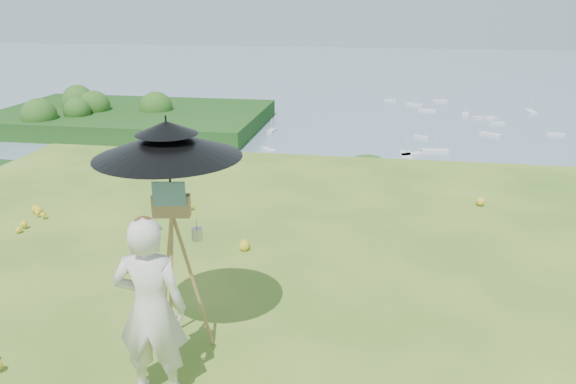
# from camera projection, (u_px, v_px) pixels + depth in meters

# --- Properties ---
(ground) EXTENTS (14.00, 14.00, 0.00)m
(ground) POSITION_uv_depth(u_px,v_px,m) (302.00, 338.00, 5.68)
(ground) COLOR #3E6E1F
(ground) RESTS_ON ground
(shoreline_tier) EXTENTS (170.00, 28.00, 8.00)m
(shoreline_tier) POSITION_uv_depth(u_px,v_px,m) (369.00, 265.00, 87.34)
(shoreline_tier) COLOR #656251
(shoreline_tier) RESTS_ON bay_water
(bay_water) EXTENTS (700.00, 700.00, 0.00)m
(bay_water) POSITION_uv_depth(u_px,v_px,m) (381.00, 90.00, 240.47)
(bay_water) COLOR slate
(bay_water) RESTS_ON ground
(peninsula) EXTENTS (90.00, 60.00, 12.00)m
(peninsula) POSITION_uv_depth(u_px,v_px,m) (131.00, 110.00, 171.39)
(peninsula) COLOR #0E340F
(peninsula) RESTS_ON bay_water
(slope_trees) EXTENTS (110.00, 50.00, 6.00)m
(slope_trees) POSITION_uv_depth(u_px,v_px,m) (365.00, 249.00, 43.20)
(slope_trees) COLOR #235018
(slope_trees) RESTS_ON forest_slope
(harbor_town) EXTENTS (110.00, 22.00, 5.00)m
(harbor_town) POSITION_uv_depth(u_px,v_px,m) (371.00, 226.00, 85.22)
(harbor_town) COLOR silver
(harbor_town) RESTS_ON shoreline_tier
(moored_boats) EXTENTS (140.00, 140.00, 0.70)m
(moored_boats) POSITION_uv_depth(u_px,v_px,m) (336.00, 128.00, 168.69)
(moored_boats) COLOR silver
(moored_boats) RESTS_ON bay_water
(wildflowers) EXTENTS (10.00, 10.50, 0.12)m
(wildflowers) POSITION_uv_depth(u_px,v_px,m) (306.00, 320.00, 5.90)
(wildflowers) COLOR gold
(wildflowers) RESTS_ON ground
(painter) EXTENTS (0.63, 0.45, 1.65)m
(painter) POSITION_uv_depth(u_px,v_px,m) (151.00, 309.00, 4.65)
(painter) COLOR beige
(painter) RESTS_ON ground
(field_easel) EXTENTS (0.76, 0.76, 1.75)m
(field_easel) POSITION_uv_depth(u_px,v_px,m) (176.00, 270.00, 5.20)
(field_easel) COLOR olive
(field_easel) RESTS_ON ground
(sun_umbrella) EXTENTS (1.48, 1.48, 0.87)m
(sun_umbrella) POSITION_uv_depth(u_px,v_px,m) (169.00, 165.00, 4.90)
(sun_umbrella) COLOR black
(sun_umbrella) RESTS_ON field_easel
(painter_cap) EXTENTS (0.23, 0.26, 0.10)m
(painter_cap) POSITION_uv_depth(u_px,v_px,m) (143.00, 222.00, 4.39)
(painter_cap) COLOR #C16976
(painter_cap) RESTS_ON painter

